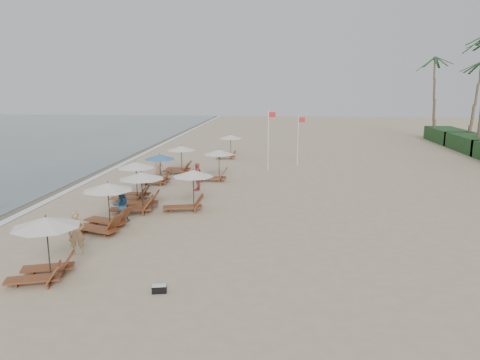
# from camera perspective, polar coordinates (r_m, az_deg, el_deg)

# --- Properties ---
(ground) EXTENTS (160.00, 160.00, 0.00)m
(ground) POSITION_cam_1_polar(r_m,az_deg,el_deg) (20.35, -2.36, -7.56)
(ground) COLOR tan
(ground) RESTS_ON ground
(wet_sand_band) EXTENTS (3.20, 140.00, 0.01)m
(wet_sand_band) POSITION_cam_1_polar(r_m,az_deg,el_deg) (33.43, -21.62, -0.64)
(wet_sand_band) COLOR #6B5E4C
(wet_sand_band) RESTS_ON ground
(foam_line) EXTENTS (0.50, 140.00, 0.02)m
(foam_line) POSITION_cam_1_polar(r_m,az_deg,el_deg) (32.85, -19.60, -0.68)
(foam_line) COLOR white
(foam_line) RESTS_ON ground
(lounger_station_0) EXTENTS (2.56, 2.35, 2.30)m
(lounger_station_0) POSITION_cam_1_polar(r_m,az_deg,el_deg) (17.45, -23.40, -7.57)
(lounger_station_0) COLOR brown
(lounger_station_0) RESTS_ON ground
(lounger_station_1) EXTENTS (2.83, 2.70, 2.30)m
(lounger_station_1) POSITION_cam_1_polar(r_m,az_deg,el_deg) (22.29, -16.73, -3.45)
(lounger_station_1) COLOR brown
(lounger_station_1) RESTS_ON ground
(lounger_station_2) EXTENTS (2.89, 2.45, 2.15)m
(lounger_station_2) POSITION_cam_1_polar(r_m,az_deg,el_deg) (25.25, -12.74, -1.53)
(lounger_station_2) COLOR brown
(lounger_station_2) RESTS_ON ground
(lounger_station_3) EXTENTS (2.60, 2.23, 2.32)m
(lounger_station_3) POSITION_cam_1_polar(r_m,az_deg,el_deg) (27.62, -13.26, -0.22)
(lounger_station_3) COLOR brown
(lounger_station_3) RESTS_ON ground
(lounger_station_4) EXTENTS (2.42, 2.13, 2.06)m
(lounger_station_4) POSITION_cam_1_polar(r_m,az_deg,el_deg) (31.92, -10.29, 1.40)
(lounger_station_4) COLOR brown
(lounger_station_4) RESTS_ON ground
(lounger_station_5) EXTENTS (2.54, 2.25, 2.12)m
(lounger_station_5) POSITION_cam_1_polar(r_m,az_deg,el_deg) (35.62, -7.65, 2.61)
(lounger_station_5) COLOR brown
(lounger_station_5) RESTS_ON ground
(inland_station_0) EXTENTS (2.83, 2.24, 2.22)m
(inland_station_0) POSITION_cam_1_polar(r_m,az_deg,el_deg) (24.78, -6.50, -0.93)
(inland_station_0) COLOR brown
(inland_station_0) RESTS_ON ground
(inland_station_1) EXTENTS (2.86, 2.24, 2.22)m
(inland_station_1) POSITION_cam_1_polar(r_m,az_deg,el_deg) (32.36, -3.18, 2.08)
(inland_station_1) COLOR brown
(inland_station_1) RESTS_ON ground
(inland_station_2) EXTENTS (2.54, 2.24, 2.22)m
(inland_station_2) POSITION_cam_1_polar(r_m,az_deg,el_deg) (41.97, -1.39, 4.66)
(inland_station_2) COLOR brown
(inland_station_2) RESTS_ON ground
(beachgoer_near) EXTENTS (0.77, 0.63, 1.81)m
(beachgoer_near) POSITION_cam_1_polar(r_m,az_deg,el_deg) (19.63, -19.74, -6.22)
(beachgoer_near) COLOR tan
(beachgoer_near) RESTS_ON ground
(beachgoer_mid_a) EXTENTS (1.00, 0.90, 1.68)m
(beachgoer_mid_a) POSITION_cam_1_polar(r_m,az_deg,el_deg) (23.55, -14.63, -3.09)
(beachgoer_mid_a) COLOR #316593
(beachgoer_mid_a) RESTS_ON ground
(beachgoer_mid_b) EXTENTS (0.86, 1.15, 1.58)m
(beachgoer_mid_b) POSITION_cam_1_polar(r_m,az_deg,el_deg) (23.88, -14.46, -3.01)
(beachgoer_mid_b) COLOR olive
(beachgoer_mid_b) RESTS_ON ground
(beachgoer_far_a) EXTENTS (0.62, 1.12, 1.82)m
(beachgoer_far_a) POSITION_cam_1_polar(r_m,az_deg,el_deg) (29.56, -5.32, 0.40)
(beachgoer_far_a) COLOR #B94A4A
(beachgoer_far_a) RESTS_ON ground
(beachgoer_far_b) EXTENTS (0.86, 0.81, 1.48)m
(beachgoer_far_b) POSITION_cam_1_polar(r_m,az_deg,el_deg) (34.77, -10.15, 1.72)
(beachgoer_far_b) COLOR tan
(beachgoer_far_b) RESTS_ON ground
(duffel_bag) EXTENTS (0.53, 0.34, 0.27)m
(duffel_bag) POSITION_cam_1_polar(r_m,az_deg,el_deg) (15.74, -10.06, -13.25)
(duffel_bag) COLOR black
(duffel_bag) RESTS_ON ground
(flag_pole_near) EXTENTS (0.59, 0.08, 4.83)m
(flag_pole_near) POSITION_cam_1_polar(r_m,az_deg,el_deg) (36.25, 3.60, 5.37)
(flag_pole_near) COLOR silver
(flag_pole_near) RESTS_ON ground
(flag_pole_far) EXTENTS (0.60, 0.08, 4.23)m
(flag_pole_far) POSITION_cam_1_polar(r_m,az_deg,el_deg) (39.13, 7.31, 5.32)
(flag_pole_far) COLOR silver
(flag_pole_far) RESTS_ON ground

